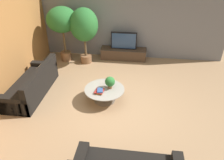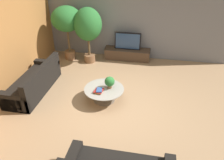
{
  "view_description": "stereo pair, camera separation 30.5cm",
  "coord_description": "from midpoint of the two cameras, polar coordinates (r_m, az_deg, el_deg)",
  "views": [
    {
      "loc": [
        0.5,
        -4.89,
        3.77
      ],
      "look_at": [
        -0.18,
        0.37,
        0.55
      ],
      "focal_mm": 35.0,
      "sensor_mm": 36.0,
      "label": 1
    },
    {
      "loc": [
        0.8,
        -4.84,
        3.77
      ],
      "look_at": [
        -0.18,
        0.37,
        0.55
      ],
      "focal_mm": 35.0,
      "sensor_mm": 36.0,
      "label": 2
    }
  ],
  "objects": [
    {
      "name": "potted_palm_tall",
      "position": [
        8.3,
        -10.72,
        14.98
      ],
      "size": [
        1.1,
        1.1,
        2.04
      ],
      "color": "brown",
      "rests_on": "ground"
    },
    {
      "name": "book_stack",
      "position": [
        5.96,
        -1.98,
        -2.83
      ],
      "size": [
        0.26,
        0.3,
        0.09
      ],
      "color": "gold",
      "rests_on": "coffee_table"
    },
    {
      "name": "side_wall_left",
      "position": [
        6.79,
        -25.62,
        8.65
      ],
      "size": [
        0.12,
        7.4,
        3.0
      ],
      "primitive_type": "cube",
      "color": "#B2753D",
      "rests_on": "ground"
    },
    {
      "name": "television",
      "position": [
        8.4,
        5.18,
        10.08
      ],
      "size": [
        0.98,
        0.13,
        0.65
      ],
      "color": "black",
      "rests_on": "media_console"
    },
    {
      "name": "couch_by_wall",
      "position": [
        6.93,
        -18.32,
        -0.67
      ],
      "size": [
        0.84,
        2.17,
        0.84
      ],
      "rotation": [
        0.0,
        0.0,
        -1.57
      ],
      "color": "black",
      "rests_on": "ground"
    },
    {
      "name": "media_console",
      "position": [
        8.6,
        5.02,
        6.82
      ],
      "size": [
        1.76,
        0.5,
        0.43
      ],
      "color": "#473323",
      "rests_on": "ground"
    },
    {
      "name": "remote_black",
      "position": [
        6.4,
        0.03,
        -0.52
      ],
      "size": [
        0.04,
        0.16,
        0.02
      ],
      "primitive_type": "cube",
      "rotation": [
        0.0,
        0.0,
        -0.02
      ],
      "color": "black",
      "rests_on": "coffee_table"
    },
    {
      "name": "potted_palm_corner",
      "position": [
        7.98,
        -5.2,
        13.91
      ],
      "size": [
        1.0,
        1.0,
        2.05
      ],
      "color": "brown",
      "rests_on": "ground"
    },
    {
      "name": "ground_plane",
      "position": [
        6.19,
        2.48,
        -6.28
      ],
      "size": [
        24.0,
        24.0,
        0.0
      ],
      "primitive_type": "plane",
      "color": "#9E7A56"
    },
    {
      "name": "coffee_table",
      "position": [
        6.18,
        -0.66,
        -3.16
      ],
      "size": [
        1.12,
        1.12,
        0.39
      ],
      "color": "#756656",
      "rests_on": "ground"
    },
    {
      "name": "potted_plant_tabletop",
      "position": [
        6.04,
        0.82,
        -0.51
      ],
      "size": [
        0.28,
        0.28,
        0.35
      ],
      "color": "brown",
      "rests_on": "coffee_table"
    },
    {
      "name": "back_wall_stone",
      "position": [
        8.46,
        6.12,
        15.55
      ],
      "size": [
        7.4,
        0.12,
        3.0
      ],
      "primitive_type": "cube",
      "color": "slate",
      "rests_on": "ground"
    }
  ]
}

